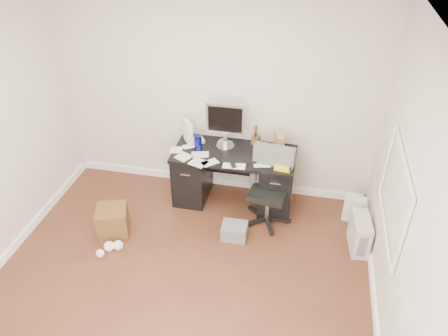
{
  "coord_description": "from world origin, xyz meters",
  "views": [
    {
      "loc": [
        1.11,
        -2.82,
        3.58
      ],
      "look_at": [
        0.27,
        1.2,
        0.81
      ],
      "focal_mm": 35.0,
      "sensor_mm": 36.0,
      "label": 1
    }
  ],
  "objects_px": {
    "keyboard": "(239,159)",
    "pc_tower": "(360,234)",
    "lcd_monitor": "(225,126)",
    "wicker_basket": "(113,221)",
    "desk": "(234,176)",
    "office_chair": "(269,189)"
  },
  "relations": [
    {
      "from": "office_chair",
      "to": "pc_tower",
      "type": "distance_m",
      "value": 1.15
    },
    {
      "from": "lcd_monitor",
      "to": "wicker_basket",
      "type": "xyz_separation_m",
      "value": [
        -1.15,
        -1.0,
        -0.87
      ]
    },
    {
      "from": "lcd_monitor",
      "to": "pc_tower",
      "type": "relative_size",
      "value": 1.44
    },
    {
      "from": "desk",
      "to": "office_chair",
      "type": "xyz_separation_m",
      "value": [
        0.48,
        -0.3,
        0.09
      ]
    },
    {
      "from": "lcd_monitor",
      "to": "wicker_basket",
      "type": "distance_m",
      "value": 1.76
    },
    {
      "from": "keyboard",
      "to": "pc_tower",
      "type": "distance_m",
      "value": 1.62
    },
    {
      "from": "wicker_basket",
      "to": "keyboard",
      "type": "bearing_deg",
      "value": 28.18
    },
    {
      "from": "keyboard",
      "to": "pc_tower",
      "type": "bearing_deg",
      "value": -22.42
    },
    {
      "from": "desk",
      "to": "wicker_basket",
      "type": "relative_size",
      "value": 4.3
    },
    {
      "from": "keyboard",
      "to": "office_chair",
      "type": "xyz_separation_m",
      "value": [
        0.39,
        -0.15,
        -0.27
      ]
    },
    {
      "from": "desk",
      "to": "keyboard",
      "type": "xyz_separation_m",
      "value": [
        0.09,
        -0.16,
        0.36
      ]
    },
    {
      "from": "lcd_monitor",
      "to": "office_chair",
      "type": "distance_m",
      "value": 0.93
    },
    {
      "from": "desk",
      "to": "keyboard",
      "type": "distance_m",
      "value": 0.4
    },
    {
      "from": "keyboard",
      "to": "office_chair",
      "type": "bearing_deg",
      "value": -27.73
    },
    {
      "from": "lcd_monitor",
      "to": "wicker_basket",
      "type": "height_order",
      "value": "lcd_monitor"
    },
    {
      "from": "wicker_basket",
      "to": "lcd_monitor",
      "type": "bearing_deg",
      "value": 41.03
    },
    {
      "from": "desk",
      "to": "office_chair",
      "type": "bearing_deg",
      "value": -32.53
    },
    {
      "from": "office_chair",
      "to": "pc_tower",
      "type": "height_order",
      "value": "office_chair"
    },
    {
      "from": "lcd_monitor",
      "to": "keyboard",
      "type": "relative_size",
      "value": 1.4
    },
    {
      "from": "desk",
      "to": "office_chair",
      "type": "height_order",
      "value": "office_chair"
    },
    {
      "from": "lcd_monitor",
      "to": "desk",
      "type": "bearing_deg",
      "value": -39.57
    },
    {
      "from": "lcd_monitor",
      "to": "pc_tower",
      "type": "xyz_separation_m",
      "value": [
        1.69,
        -0.67,
        -0.84
      ]
    }
  ]
}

